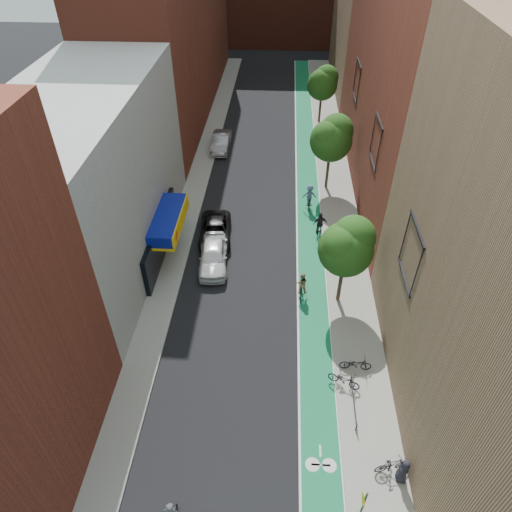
% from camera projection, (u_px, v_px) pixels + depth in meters
% --- Properties ---
extents(ground, '(160.00, 160.00, 0.00)m').
position_uv_depth(ground, '(239.00, 440.00, 22.64)').
color(ground, black).
rests_on(ground, ground).
extents(bike_lane, '(2.00, 68.00, 0.01)m').
position_uv_depth(bike_lane, '(307.00, 176.00, 42.29)').
color(bike_lane, '#136F41').
rests_on(bike_lane, ground).
extents(sidewalk_left, '(2.00, 68.00, 0.15)m').
position_uv_depth(sidewalk_left, '(200.00, 172.00, 42.71)').
color(sidewalk_left, gray).
rests_on(sidewalk_left, ground).
extents(sidewalk_right, '(3.00, 68.00, 0.15)m').
position_uv_depth(sidewalk_right, '(334.00, 176.00, 42.13)').
color(sidewalk_right, gray).
rests_on(sidewalk_right, ground).
extents(building_left_white, '(8.00, 20.00, 12.00)m').
position_uv_depth(building_left_white, '(90.00, 182.00, 29.97)').
color(building_left_white, silver).
rests_on(building_left_white, ground).
extents(building_left_far_red, '(8.00, 36.00, 22.00)m').
position_uv_depth(building_left_far_red, '(169.00, 3.00, 48.12)').
color(building_left_far_red, maroon).
rests_on(building_left_far_red, ground).
extents(building_right_mid_red, '(8.00, 28.00, 22.00)m').
position_uv_depth(building_right_mid_red, '(422.00, 53.00, 34.83)').
color(building_right_mid_red, maroon).
rests_on(building_right_mid_red, ground).
extents(building_right_far_tan, '(8.00, 20.00, 18.00)m').
position_uv_depth(building_right_far_tan, '(375.00, 10.00, 54.44)').
color(building_right_far_tan, '#8C6B4C').
rests_on(building_right_far_tan, ground).
extents(tree_near, '(3.40, 3.36, 6.42)m').
position_uv_depth(tree_near, '(347.00, 246.00, 27.02)').
color(tree_near, '#332619').
rests_on(tree_near, ground).
extents(tree_mid, '(3.55, 3.53, 6.74)m').
position_uv_depth(tree_mid, '(332.00, 137.00, 37.56)').
color(tree_mid, '#332619').
rests_on(tree_mid, ground).
extents(tree_far, '(3.30, 3.25, 6.21)m').
position_uv_depth(tree_far, '(323.00, 82.00, 48.49)').
color(tree_far, '#332619').
rests_on(tree_far, ground).
extents(sign_pole, '(0.13, 0.71, 3.00)m').
position_uv_depth(sign_pole, '(362.00, 507.00, 18.53)').
color(sign_pole, '#194C26').
rests_on(sign_pole, sidewalk_right).
extents(parked_car_white, '(2.38, 5.03, 1.66)m').
position_uv_depth(parked_car_white, '(213.00, 256.00, 32.26)').
color(parked_car_white, silver).
rests_on(parked_car_white, ground).
extents(parked_car_black, '(2.76, 5.22, 1.40)m').
position_uv_depth(parked_car_black, '(215.00, 231.00, 34.71)').
color(parked_car_black, black).
rests_on(parked_car_black, ground).
extents(parked_car_silver, '(1.70, 4.77, 1.57)m').
position_uv_depth(parked_car_silver, '(221.00, 142.00, 45.95)').
color(parked_car_silver, '#989CA0').
rests_on(parked_car_silver, ground).
extents(cyclist_lane_near, '(0.81, 1.69, 1.93)m').
position_uv_depth(cyclist_lane_near, '(302.00, 287.00, 29.83)').
color(cyclist_lane_near, black).
rests_on(cyclist_lane_near, ground).
extents(cyclist_lane_mid, '(1.18, 1.63, 2.23)m').
position_uv_depth(cyclist_lane_mid, '(320.00, 228.00, 34.63)').
color(cyclist_lane_mid, black).
rests_on(cyclist_lane_mid, ground).
extents(cyclist_lane_far, '(1.19, 1.71, 2.17)m').
position_uv_depth(cyclist_lane_far, '(309.00, 198.00, 37.70)').
color(cyclist_lane_far, black).
rests_on(cyclist_lane_far, ground).
extents(parked_bike_near, '(1.80, 0.65, 0.94)m').
position_uv_depth(parked_bike_near, '(355.00, 364.00, 25.42)').
color(parked_bike_near, black).
rests_on(parked_bike_near, sidewalk_right).
extents(parked_bike_mid, '(1.73, 0.86, 1.00)m').
position_uv_depth(parked_bike_mid, '(392.00, 465.00, 21.04)').
color(parked_bike_mid, black).
rests_on(parked_bike_mid, sidewalk_right).
extents(parked_bike_far, '(1.90, 1.28, 0.95)m').
position_uv_depth(parked_bike_far, '(344.00, 379.00, 24.62)').
color(parked_bike_far, black).
rests_on(parked_bike_far, sidewalk_right).
extents(pedestrian, '(0.53, 0.79, 1.56)m').
position_uv_depth(pedestrian, '(403.00, 471.00, 20.56)').
color(pedestrian, black).
rests_on(pedestrian, sidewalk_right).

